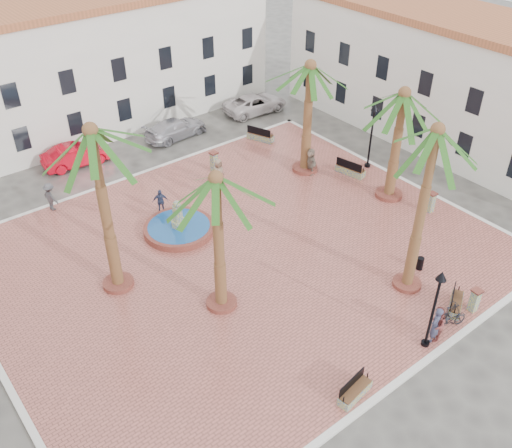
# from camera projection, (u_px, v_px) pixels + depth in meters

# --- Properties ---
(ground) EXTENTS (120.00, 120.00, 0.00)m
(ground) POSITION_uv_depth(u_px,v_px,m) (242.00, 255.00, 31.00)
(ground) COLOR #56544F
(ground) RESTS_ON ground
(plaza) EXTENTS (26.00, 22.00, 0.15)m
(plaza) POSITION_uv_depth(u_px,v_px,m) (242.00, 253.00, 30.95)
(plaza) COLOR #AD5C51
(plaza) RESTS_ON ground
(kerb_n) EXTENTS (26.30, 0.30, 0.16)m
(kerb_n) POSITION_uv_depth(u_px,v_px,m) (142.00, 173.00, 38.00)
(kerb_n) COLOR silver
(kerb_n) RESTS_ON ground
(kerb_s) EXTENTS (26.30, 0.30, 0.16)m
(kerb_s) POSITION_uv_depth(u_px,v_px,m) (400.00, 381.00, 23.90)
(kerb_s) COLOR silver
(kerb_s) RESTS_ON ground
(kerb_e) EXTENTS (0.30, 22.30, 0.16)m
(kerb_e) POSITION_uv_depth(u_px,v_px,m) (399.00, 178.00, 37.52)
(kerb_e) COLOR silver
(kerb_e) RESTS_ON ground
(kerb_w) EXTENTS (0.30, 22.30, 0.16)m
(kerb_w) POSITION_uv_depth(u_px,v_px,m) (0.00, 370.00, 24.37)
(kerb_w) COLOR silver
(kerb_w) RESTS_ON ground
(building_north) EXTENTS (30.40, 7.40, 9.50)m
(building_north) POSITION_uv_depth(u_px,v_px,m) (73.00, 68.00, 41.06)
(building_north) COLOR white
(building_north) RESTS_ON ground
(building_east) EXTENTS (7.40, 26.40, 9.00)m
(building_east) POSITION_uv_depth(u_px,v_px,m) (451.00, 80.00, 39.78)
(building_east) COLOR white
(building_east) RESTS_ON ground
(fountain) EXTENTS (4.01, 4.01, 2.07)m
(fountain) POSITION_uv_depth(u_px,v_px,m) (179.00, 227.00, 32.34)
(fountain) COLOR brown
(fountain) RESTS_ON plaza
(palm_nw) EXTENTS (5.07, 5.07, 8.93)m
(palm_nw) POSITION_uv_depth(u_px,v_px,m) (94.00, 149.00, 24.31)
(palm_nw) COLOR brown
(palm_nw) RESTS_ON plaza
(palm_sw) EXTENTS (4.85, 4.85, 7.42)m
(palm_sw) POSITION_uv_depth(u_px,v_px,m) (216.00, 195.00, 23.98)
(palm_sw) COLOR brown
(palm_sw) RESTS_ON plaza
(palm_s) EXTENTS (4.66, 4.66, 8.93)m
(palm_s) POSITION_uv_depth(u_px,v_px,m) (434.00, 148.00, 24.27)
(palm_s) COLOR brown
(palm_s) RESTS_ON plaza
(palm_e) EXTENTS (5.43, 5.43, 7.15)m
(palm_e) POSITION_uv_depth(u_px,v_px,m) (402.00, 107.00, 32.17)
(palm_e) COLOR brown
(palm_e) RESTS_ON plaza
(palm_ne) EXTENTS (5.51, 5.51, 7.56)m
(palm_ne) POSITION_uv_depth(u_px,v_px,m) (310.00, 80.00, 34.62)
(palm_ne) COLOR brown
(palm_ne) RESTS_ON plaza
(bench_s) EXTENTS (1.79, 0.77, 0.92)m
(bench_s) POSITION_uv_depth(u_px,v_px,m) (355.00, 392.00, 23.04)
(bench_s) COLOR gray
(bench_s) RESTS_ON plaza
(bench_se) EXTENTS (1.82, 1.34, 0.94)m
(bench_se) POSITION_uv_depth(u_px,v_px,m) (455.00, 304.00, 27.24)
(bench_se) COLOR gray
(bench_se) RESTS_ON plaza
(bench_e) EXTENTS (1.03, 2.09, 1.06)m
(bench_e) POSITION_uv_depth(u_px,v_px,m) (350.00, 170.00, 37.62)
(bench_e) COLOR gray
(bench_e) RESTS_ON plaza
(bench_ne) EXTENTS (1.32, 2.10, 1.06)m
(bench_ne) POSITION_uv_depth(u_px,v_px,m) (260.00, 136.00, 41.66)
(bench_ne) COLOR gray
(bench_ne) RESTS_ON plaza
(lamppost_s) EXTENTS (0.46, 0.46, 4.24)m
(lamppost_s) POSITION_uv_depth(u_px,v_px,m) (437.00, 297.00, 23.81)
(lamppost_s) COLOR black
(lamppost_s) RESTS_ON plaza
(lamppost_e) EXTENTS (0.49, 0.49, 4.52)m
(lamppost_e) POSITION_uv_depth(u_px,v_px,m) (373.00, 125.00, 36.85)
(lamppost_e) COLOR black
(lamppost_e) RESTS_ON plaza
(bollard_se) EXTENTS (0.48, 0.48, 1.27)m
(bollard_se) POSITION_uv_depth(u_px,v_px,m) (475.00, 300.00, 26.88)
(bollard_se) COLOR gray
(bollard_se) RESTS_ON plaza
(bollard_n) EXTENTS (0.55, 0.55, 1.38)m
(bollard_n) POSITION_uv_depth(u_px,v_px,m) (214.00, 161.00, 37.73)
(bollard_n) COLOR gray
(bollard_n) RESTS_ON plaza
(bollard_e) EXTENTS (0.49, 0.49, 1.29)m
(bollard_e) POSITION_uv_depth(u_px,v_px,m) (431.00, 202.00, 33.79)
(bollard_e) COLOR gray
(bollard_e) RESTS_ON plaza
(litter_bin) EXTENTS (0.36, 0.36, 0.70)m
(litter_bin) POSITION_uv_depth(u_px,v_px,m) (420.00, 263.00, 29.59)
(litter_bin) COLOR black
(litter_bin) RESTS_ON plaza
(cyclist_a) EXTENTS (0.77, 0.59, 1.89)m
(cyclist_a) POSITION_uv_depth(u_px,v_px,m) (435.00, 325.00, 25.16)
(cyclist_a) COLOR #363852
(cyclist_a) RESTS_ON plaza
(bicycle_a) EXTENTS (1.85, 1.02, 0.92)m
(bicycle_a) POSITION_uv_depth(u_px,v_px,m) (450.00, 320.00, 26.06)
(bicycle_a) COLOR black
(bicycle_a) RESTS_ON plaza
(cyclist_b) EXTENTS (1.12, 1.06, 1.83)m
(cyclist_b) POSITION_uv_depth(u_px,v_px,m) (437.00, 324.00, 25.24)
(cyclist_b) COLOR brown
(cyclist_b) RESTS_ON plaza
(bicycle_b) EXTENTS (1.50, 0.42, 0.90)m
(bicycle_b) POSITION_uv_depth(u_px,v_px,m) (450.00, 312.00, 26.50)
(bicycle_b) COLOR black
(bicycle_b) RESTS_ON plaza
(pedestrian_fountain_a) EXTENTS (1.02, 0.81, 1.84)m
(pedestrian_fountain_a) POSITION_uv_depth(u_px,v_px,m) (218.00, 173.00, 36.12)
(pedestrian_fountain_a) COLOR #7E6552
(pedestrian_fountain_a) RESTS_ON plaza
(pedestrian_fountain_b) EXTENTS (1.00, 0.75, 1.58)m
(pedestrian_fountain_b) POSITION_uv_depth(u_px,v_px,m) (160.00, 201.00, 33.61)
(pedestrian_fountain_b) COLOR #333C5C
(pedestrian_fountain_b) RESTS_ON plaza
(pedestrian_north) EXTENTS (0.94, 1.28, 1.78)m
(pedestrian_north) POSITION_uv_depth(u_px,v_px,m) (50.00, 197.00, 33.84)
(pedestrian_north) COLOR #49484D
(pedestrian_north) RESTS_ON plaza
(pedestrian_east) EXTENTS (0.91, 1.76, 1.81)m
(pedestrian_east) POSITION_uv_depth(u_px,v_px,m) (311.00, 161.00, 37.33)
(pedestrian_east) COLOR gray
(pedestrian_east) RESTS_ON plaza
(car_red) EXTENTS (4.71, 1.95, 1.52)m
(car_red) POSITION_uv_depth(u_px,v_px,m) (77.00, 155.00, 38.68)
(car_red) COLOR #BB0516
(car_red) RESTS_ON ground
(car_silver) EXTENTS (5.03, 2.40, 1.41)m
(car_silver) POSITION_uv_depth(u_px,v_px,m) (176.00, 128.00, 42.14)
(car_silver) COLOR #B7B7C0
(car_silver) RESTS_ON ground
(car_white) EXTENTS (5.42, 2.79, 1.46)m
(car_white) POSITION_uv_depth(u_px,v_px,m) (255.00, 103.00, 45.80)
(car_white) COLOR silver
(car_white) RESTS_ON ground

